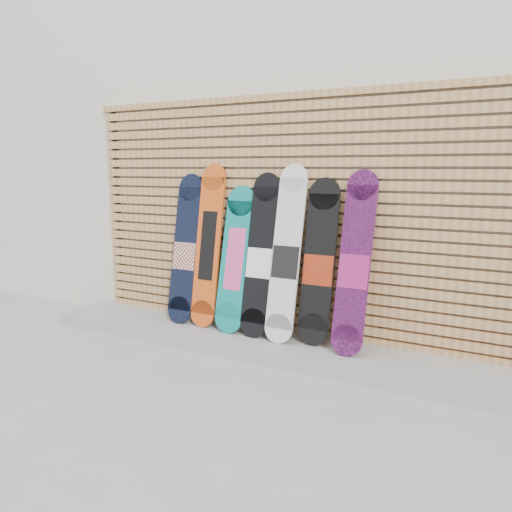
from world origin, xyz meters
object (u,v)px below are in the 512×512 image
object	(u,v)px
snowboard_0	(185,250)
snowboard_3	(260,256)
snowboard_1	(208,246)
snowboard_5	(319,263)
snowboard_2	(235,259)
snowboard_6	(355,264)
snowboard_4	(286,255)

from	to	relation	value
snowboard_0	snowboard_3	size ratio (longest dim) A/B	0.99
snowboard_0	snowboard_1	world-z (taller)	snowboard_1
snowboard_5	snowboard_0	bearing A→B (deg)	-179.29
snowboard_2	snowboard_3	bearing A→B (deg)	-0.31
snowboard_1	snowboard_2	distance (m)	0.33
snowboard_1	snowboard_0	bearing A→B (deg)	-178.03
snowboard_1	snowboard_6	bearing A→B (deg)	-1.82
snowboard_1	snowboard_6	distance (m)	1.47
snowboard_2	snowboard_4	world-z (taller)	snowboard_4
snowboard_6	snowboard_2	bearing A→B (deg)	178.69
snowboard_1	snowboard_5	world-z (taller)	snowboard_1
snowboard_1	snowboard_6	size ratio (longest dim) A/B	1.03
snowboard_2	snowboard_6	xyz separation A→B (m)	(1.16, -0.03, 0.07)
snowboard_2	snowboard_5	distance (m)	0.82
snowboard_0	snowboard_2	bearing A→B (deg)	-1.09
snowboard_0	snowboard_4	bearing A→B (deg)	-1.44
snowboard_4	snowboard_2	bearing A→B (deg)	178.17
snowboard_2	snowboard_5	world-z (taller)	snowboard_5
snowboard_5	snowboard_6	distance (m)	0.34
snowboard_1	snowboard_6	world-z (taller)	snowboard_1
snowboard_0	snowboard_1	bearing A→B (deg)	1.97
snowboard_1	snowboard_4	distance (m)	0.85
snowboard_5	snowboard_6	bearing A→B (deg)	-9.34
snowboard_5	snowboard_4	bearing A→B (deg)	-171.09
snowboard_1	snowboard_3	bearing A→B (deg)	-2.15
snowboard_1	snowboard_4	bearing A→B (deg)	-2.53
snowboard_0	snowboard_6	bearing A→B (deg)	-1.24
snowboard_4	snowboard_5	xyz separation A→B (m)	(0.29, 0.05, -0.06)
snowboard_2	snowboard_3	distance (m)	0.27
snowboard_3	snowboard_6	bearing A→B (deg)	-1.61
snowboard_2	snowboard_4	distance (m)	0.54
snowboard_1	snowboard_5	distance (m)	1.14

